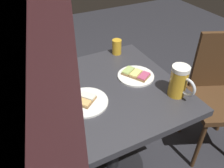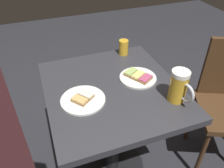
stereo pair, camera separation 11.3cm
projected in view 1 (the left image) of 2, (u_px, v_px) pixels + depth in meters
ground_plane at (112, 166)px, 1.61m from camera, size 6.00×6.00×0.00m
cafe_table at (112, 110)px, 1.28m from camera, size 0.68×0.74×0.71m
plate_near at (136, 75)px, 1.25m from camera, size 0.20×0.20×0.03m
plate_far at (86, 102)px, 1.08m from camera, size 0.22×0.22×0.03m
beer_mug at (179, 82)px, 1.09m from camera, size 0.08×0.14×0.16m
beer_glass_small at (117, 47)px, 1.44m from camera, size 0.06×0.06×0.10m
cafe_chair at (220, 90)px, 1.50m from camera, size 0.50×0.50×0.86m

